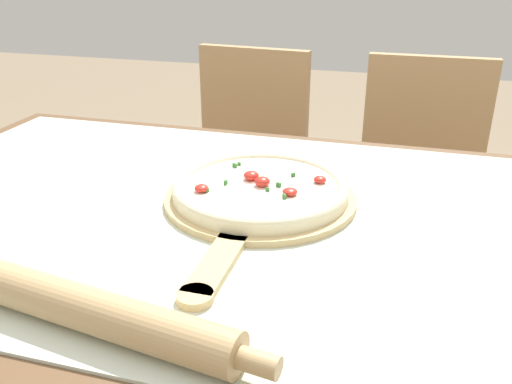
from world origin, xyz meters
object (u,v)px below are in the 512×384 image
at_px(pizza, 261,188).
at_px(chair_right, 418,183).
at_px(pizza_peel, 258,202).
at_px(rolling_pin, 96,312).
at_px(chair_left, 244,165).

bearing_deg(pizza, chair_right, 69.03).
bearing_deg(pizza_peel, pizza, 89.88).
distance_m(rolling_pin, chair_left, 1.23).
distance_m(pizza, chair_right, 0.88).
bearing_deg(chair_left, chair_right, 5.71).
height_order(pizza_peel, chair_right, chair_right).
distance_m(pizza_peel, rolling_pin, 0.40).
xyz_separation_m(pizza, chair_right, (0.30, 0.78, -0.28)).
relative_size(rolling_pin, chair_right, 0.52).
bearing_deg(pizza_peel, chair_right, 69.50).
height_order(pizza_peel, pizza, pizza).
distance_m(chair_left, chair_right, 0.57).
bearing_deg(pizza, pizza_peel, -90.12).
height_order(pizza_peel, rolling_pin, rolling_pin).
bearing_deg(chair_right, rolling_pin, -107.66).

